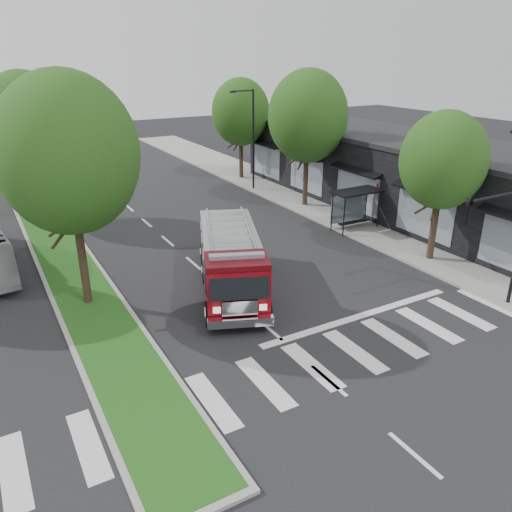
{
  "coord_description": "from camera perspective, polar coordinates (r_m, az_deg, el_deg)",
  "views": [
    {
      "loc": [
        -9.37,
        -15.32,
        10.64
      ],
      "look_at": [
        1.31,
        3.43,
        1.8
      ],
      "focal_mm": 35.0,
      "sensor_mm": 36.0,
      "label": 1
    }
  ],
  "objects": [
    {
      "name": "tree_median_far",
      "position": [
        35.72,
        -24.79,
        13.64
      ],
      "size": [
        5.6,
        5.6,
        9.72
      ],
      "color": "black",
      "rests_on": "ground"
    },
    {
      "name": "streetlight_right_far",
      "position": [
        40.92,
        -0.5,
        13.61
      ],
      "size": [
        2.11,
        0.2,
        8.0
      ],
      "color": "black",
      "rests_on": "ground"
    },
    {
      "name": "tree_right_near",
      "position": [
        27.6,
        20.61,
        10.16
      ],
      "size": [
        4.4,
        4.4,
        8.05
      ],
      "color": "black",
      "rests_on": "ground"
    },
    {
      "name": "ground",
      "position": [
        20.87,
        1.55,
        -8.38
      ],
      "size": [
        140.0,
        140.0,
        0.0
      ],
      "primitive_type": "plane",
      "color": "black",
      "rests_on": "ground"
    },
    {
      "name": "sidewalk_right",
      "position": [
        35.09,
        10.66,
        4.36
      ],
      "size": [
        5.0,
        80.0,
        0.15
      ],
      "primitive_type": "cube",
      "color": "gray",
      "rests_on": "ground"
    },
    {
      "name": "median",
      "position": [
        35.12,
        -22.76,
        2.99
      ],
      "size": [
        3.0,
        50.0,
        0.15
      ],
      "color": "gray",
      "rests_on": "ground"
    },
    {
      "name": "tree_median_near",
      "position": [
        21.92,
        -20.74,
        10.82
      ],
      "size": [
        5.8,
        5.8,
        10.16
      ],
      "color": "black",
      "rests_on": "ground"
    },
    {
      "name": "tree_right_far",
      "position": [
        44.77,
        -1.77,
        16.1
      ],
      "size": [
        5.0,
        5.0,
        8.73
      ],
      "color": "black",
      "rests_on": "ground"
    },
    {
      "name": "storefront_row",
      "position": [
        37.45,
        16.29,
        8.84
      ],
      "size": [
        8.0,
        30.0,
        5.0
      ],
      "primitive_type": "cube",
      "color": "black",
      "rests_on": "ground"
    },
    {
      "name": "bus_shelter",
      "position": [
        32.37,
        11.22,
        6.44
      ],
      "size": [
        3.2,
        1.6,
        2.61
      ],
      "color": "black",
      "rests_on": "ground"
    },
    {
      "name": "fire_engine",
      "position": [
        23.65,
        -2.88,
        -0.56
      ],
      "size": [
        5.78,
        9.21,
        3.08
      ],
      "rotation": [
        0.0,
        0.0,
        -0.39
      ],
      "color": "#50040A",
      "rests_on": "ground"
    },
    {
      "name": "tree_right_mid",
      "position": [
        36.23,
        5.96,
        15.58
      ],
      "size": [
        5.6,
        5.6,
        9.72
      ],
      "color": "black",
      "rests_on": "ground"
    }
  ]
}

